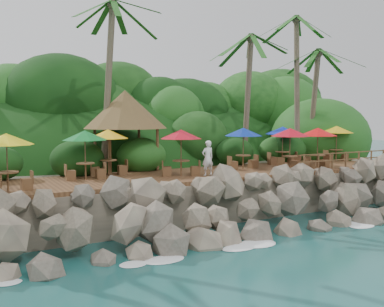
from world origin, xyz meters
TOP-DOWN VIEW (x-y plane):
  - ground at (0.00, 0.00)m, footprint 140.00×140.00m
  - land_base at (0.00, 16.00)m, footprint 32.00×25.20m
  - jungle_hill at (0.00, 23.50)m, footprint 44.80×28.00m
  - seawall at (0.00, 2.00)m, footprint 29.00×4.00m
  - terrace at (0.00, 6.00)m, footprint 26.00×5.00m
  - jungle_foliage at (0.00, 15.00)m, footprint 44.00×16.00m
  - foam_line at (0.00, 0.30)m, footprint 25.20×0.80m
  - palms at (-0.51, 8.81)m, footprint 31.17×7.07m
  - palapa at (-2.53, 9.44)m, footprint 4.84×4.84m
  - dining_clusters at (0.54, 5.89)m, footprint 24.70×5.44m
  - railing at (9.12, 3.65)m, footprint 7.20×0.10m
  - waiter at (0.36, 4.94)m, footprint 0.68×0.46m

SIDE VIEW (x-z plane):
  - ground at x=0.00m, z-range 0.00..0.00m
  - jungle_hill at x=0.00m, z-range -7.70..7.70m
  - jungle_foliage at x=0.00m, z-range -6.00..6.00m
  - foam_line at x=0.00m, z-range 0.00..0.06m
  - land_base at x=0.00m, z-range 0.00..2.10m
  - seawall at x=0.00m, z-range 0.00..2.30m
  - terrace at x=0.00m, z-range 2.10..2.30m
  - railing at x=9.12m, z-range 2.41..3.41m
  - waiter at x=0.36m, z-range 2.30..4.15m
  - dining_clusters at x=0.54m, z-range 3.10..5.53m
  - palapa at x=-2.53m, z-range 3.49..8.09m
  - palms at x=-0.51m, z-range 4.48..19.64m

